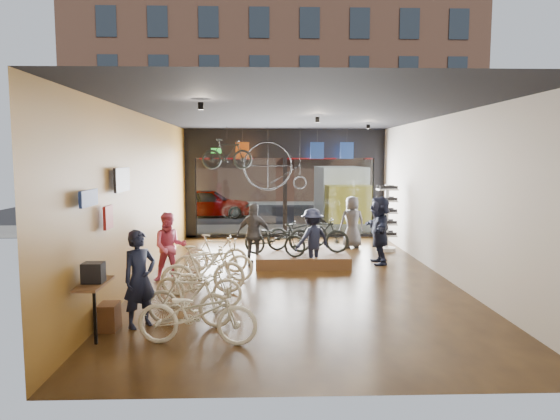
{
  "coord_description": "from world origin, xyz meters",
  "views": [
    {
      "loc": [
        -0.73,
        -11.61,
        2.81
      ],
      "look_at": [
        -0.32,
        1.4,
        1.44
      ],
      "focal_mm": 32.0,
      "sensor_mm": 36.0,
      "label": 1
    }
  ],
  "objects_px": {
    "floor_bike_4": "(214,261)",
    "display_bike_left": "(275,238)",
    "floor_bike_2": "(199,284)",
    "penny_farthing": "(278,167)",
    "display_bike_mid": "(319,235)",
    "customer_3": "(312,239)",
    "street_car": "(208,203)",
    "display_platform": "(301,258)",
    "sunglasses_rack": "(386,218)",
    "customer_5": "(380,230)",
    "customer_0": "(140,279)",
    "floor_bike_1": "(189,299)",
    "customer_2": "(254,234)",
    "display_bike_right": "(298,231)",
    "box_truck": "(343,193)",
    "hung_bike": "(227,154)",
    "floor_bike_0": "(197,313)",
    "customer_4": "(352,222)",
    "floor_bike_5": "(216,253)",
    "customer_1": "(170,247)",
    "floor_bike_3": "(203,270)"
  },
  "relations": [
    {
      "from": "box_truck",
      "to": "customer_2",
      "type": "height_order",
      "value": "box_truck"
    },
    {
      "from": "display_bike_mid",
      "to": "street_car",
      "type": "bearing_deg",
      "value": 28.97
    },
    {
      "from": "floor_bike_1",
      "to": "customer_1",
      "type": "relative_size",
      "value": 0.97
    },
    {
      "from": "customer_5",
      "to": "penny_farthing",
      "type": "xyz_separation_m",
      "value": [
        -2.61,
        3.16,
        1.6
      ]
    },
    {
      "from": "floor_bike_2",
      "to": "hung_bike",
      "type": "height_order",
      "value": "hung_bike"
    },
    {
      "from": "floor_bike_0",
      "to": "box_truck",
      "type": "bearing_deg",
      "value": -10.94
    },
    {
      "from": "penny_farthing",
      "to": "hung_bike",
      "type": "bearing_deg",
      "value": -167.79
    },
    {
      "from": "display_bike_right",
      "to": "customer_4",
      "type": "relative_size",
      "value": 1.13
    },
    {
      "from": "floor_bike_4",
      "to": "customer_4",
      "type": "distance_m",
      "value": 5.69
    },
    {
      "from": "customer_2",
      "to": "floor_bike_4",
      "type": "bearing_deg",
      "value": 80.09
    },
    {
      "from": "floor_bike_3",
      "to": "display_bike_left",
      "type": "bearing_deg",
      "value": -42.03
    },
    {
      "from": "customer_3",
      "to": "penny_farthing",
      "type": "distance_m",
      "value": 4.18
    },
    {
      "from": "floor_bike_1",
      "to": "display_bike_left",
      "type": "height_order",
      "value": "display_bike_left"
    },
    {
      "from": "display_platform",
      "to": "penny_farthing",
      "type": "height_order",
      "value": "penny_farthing"
    },
    {
      "from": "floor_bike_0",
      "to": "display_bike_mid",
      "type": "xyz_separation_m",
      "value": [
        2.44,
        5.66,
        0.3
      ]
    },
    {
      "from": "floor_bike_0",
      "to": "customer_0",
      "type": "height_order",
      "value": "customer_0"
    },
    {
      "from": "customer_0",
      "to": "customer_2",
      "type": "distance_m",
      "value": 5.06
    },
    {
      "from": "floor_bike_4",
      "to": "display_bike_left",
      "type": "relative_size",
      "value": 1.06
    },
    {
      "from": "display_bike_mid",
      "to": "penny_farthing",
      "type": "relative_size",
      "value": 0.81
    },
    {
      "from": "floor_bike_1",
      "to": "penny_farthing",
      "type": "distance_m",
      "value": 8.42
    },
    {
      "from": "display_bike_left",
      "to": "display_bike_mid",
      "type": "relative_size",
      "value": 1.07
    },
    {
      "from": "display_platform",
      "to": "customer_5",
      "type": "bearing_deg",
      "value": -1.29
    },
    {
      "from": "customer_3",
      "to": "customer_0",
      "type": "bearing_deg",
      "value": 22.23
    },
    {
      "from": "hung_bike",
      "to": "floor_bike_0",
      "type": "bearing_deg",
      "value": 173.03
    },
    {
      "from": "sunglasses_rack",
      "to": "customer_5",
      "type": "bearing_deg",
      "value": -96.47
    },
    {
      "from": "floor_bike_5",
      "to": "customer_3",
      "type": "bearing_deg",
      "value": -76.87
    },
    {
      "from": "street_car",
      "to": "floor_bike_0",
      "type": "relative_size",
      "value": 2.18
    },
    {
      "from": "floor_bike_0",
      "to": "floor_bike_1",
      "type": "distance_m",
      "value": 0.88
    },
    {
      "from": "floor_bike_5",
      "to": "customer_5",
      "type": "relative_size",
      "value": 0.87
    },
    {
      "from": "floor_bike_1",
      "to": "display_bike_right",
      "type": "xyz_separation_m",
      "value": [
        2.18,
        5.43,
        0.32
      ]
    },
    {
      "from": "floor_bike_5",
      "to": "customer_2",
      "type": "bearing_deg",
      "value": -44.32
    },
    {
      "from": "display_bike_mid",
      "to": "customer_3",
      "type": "height_order",
      "value": "customer_3"
    },
    {
      "from": "customer_0",
      "to": "customer_2",
      "type": "xyz_separation_m",
      "value": [
        1.81,
        4.73,
        0.0
      ]
    },
    {
      "from": "customer_0",
      "to": "sunglasses_rack",
      "type": "distance_m",
      "value": 8.79
    },
    {
      "from": "floor_bike_5",
      "to": "display_bike_mid",
      "type": "height_order",
      "value": "display_bike_mid"
    },
    {
      "from": "box_truck",
      "to": "floor_bike_5",
      "type": "height_order",
      "value": "box_truck"
    },
    {
      "from": "customer_0",
      "to": "hung_bike",
      "type": "xyz_separation_m",
      "value": [
        0.91,
        7.65,
        2.11
      ]
    },
    {
      "from": "floor_bike_2",
      "to": "penny_farthing",
      "type": "relative_size",
      "value": 0.84
    },
    {
      "from": "display_bike_mid",
      "to": "display_bike_right",
      "type": "xyz_separation_m",
      "value": [
        -0.52,
        0.6,
        0.0
      ]
    },
    {
      "from": "street_car",
      "to": "customer_1",
      "type": "xyz_separation_m",
      "value": [
        0.5,
        -12.35,
        0.11
      ]
    },
    {
      "from": "customer_4",
      "to": "customer_2",
      "type": "bearing_deg",
      "value": 30.98
    },
    {
      "from": "box_truck",
      "to": "hung_bike",
      "type": "bearing_deg",
      "value": -124.89
    },
    {
      "from": "street_car",
      "to": "customer_5",
      "type": "relative_size",
      "value": 2.21
    },
    {
      "from": "customer_0",
      "to": "customer_3",
      "type": "xyz_separation_m",
      "value": [
        3.28,
        4.27,
        -0.05
      ]
    },
    {
      "from": "display_platform",
      "to": "display_bike_right",
      "type": "xyz_separation_m",
      "value": [
        -0.06,
        0.56,
        0.63
      ]
    },
    {
      "from": "floor_bike_1",
      "to": "display_bike_left",
      "type": "xyz_separation_m",
      "value": [
        1.53,
        4.46,
        0.29
      ]
    },
    {
      "from": "floor_bike_1",
      "to": "customer_2",
      "type": "height_order",
      "value": "customer_2"
    },
    {
      "from": "customer_5",
      "to": "customer_2",
      "type": "bearing_deg",
      "value": -86.16
    },
    {
      "from": "box_truck",
      "to": "penny_farthing",
      "type": "bearing_deg",
      "value": -115.92
    },
    {
      "from": "sunglasses_rack",
      "to": "penny_farthing",
      "type": "distance_m",
      "value": 3.81
    }
  ]
}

